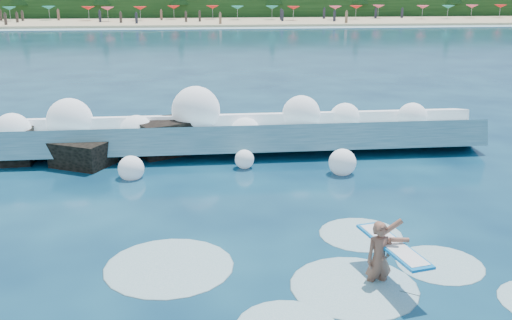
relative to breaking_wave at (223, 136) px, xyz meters
name	(u,v)px	position (x,y,z in m)	size (l,w,h in m)	color
ground	(204,233)	(-0.85, -7.17, -0.56)	(200.00, 200.00, 0.00)	#07233F
beach	(193,22)	(-0.85, 70.83, -0.36)	(140.00, 20.00, 0.40)	tan
wet_band	(193,28)	(-0.85, 59.83, -0.52)	(140.00, 5.00, 0.08)	silver
treeline	(192,4)	(-0.85, 80.83, 1.94)	(140.00, 4.00, 5.00)	black
breaking_wave	(223,136)	(0.00, 0.00, 0.00)	(18.64, 2.88, 1.61)	teal
rock_cluster	(76,146)	(-5.12, -0.48, -0.12)	(8.21, 3.40, 1.40)	black
surfer_with_board	(382,256)	(2.68, -9.99, 0.03)	(1.06, 2.83, 1.60)	#8E5642
wave_spray	(197,122)	(-0.92, -0.12, 0.55)	(15.28, 4.69, 2.44)	white
surf_foam	(311,274)	(1.34, -9.51, -0.56)	(9.54, 5.65, 0.14)	silver
beach_umbrellas	(193,8)	(-0.79, 72.78, 1.69)	(112.49, 6.46, 0.50)	#15877C
beachgoers	(160,17)	(-5.71, 67.66, 0.54)	(98.16, 13.47, 1.93)	#3F332D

